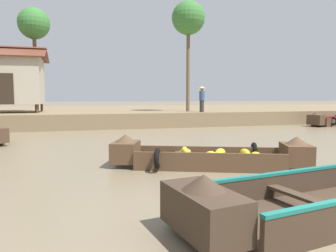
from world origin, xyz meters
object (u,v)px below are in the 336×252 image
(banana_boat, at_px, (209,156))
(palm_tree_near, at_px, (34,25))
(vendor_person, at_px, (202,98))
(palm_tree_mid, at_px, (188,19))
(stilt_house_mid_right, at_px, (11,79))
(fishing_skiff_distant, at_px, (335,120))

(banana_boat, bearing_deg, palm_tree_near, 111.58)
(banana_boat, relative_size, vendor_person, 3.05)
(banana_boat, xyz_separation_m, palm_tree_near, (-5.89, 14.89, 6.19))
(banana_boat, distance_m, palm_tree_mid, 15.06)
(palm_tree_near, bearing_deg, banana_boat, -68.42)
(stilt_house_mid_right, distance_m, palm_tree_mid, 11.98)
(stilt_house_mid_right, xyz_separation_m, vendor_person, (11.62, -2.73, -1.13))
(stilt_house_mid_right, height_order, vendor_person, stilt_house_mid_right)
(vendor_person, bearing_deg, stilt_house_mid_right, 166.78)
(fishing_skiff_distant, xyz_separation_m, palm_tree_mid, (-9.26, 3.23, 6.70))
(banana_boat, relative_size, fishing_skiff_distant, 1.03)
(fishing_skiff_distant, relative_size, palm_tree_near, 0.73)
(stilt_house_mid_right, height_order, palm_tree_near, palm_tree_near)
(banana_boat, relative_size, palm_tree_near, 0.76)
(banana_boat, bearing_deg, vendor_person, 68.99)
(stilt_house_mid_right, relative_size, palm_tree_near, 0.64)
(palm_tree_near, bearing_deg, fishing_skiff_distant, -15.34)
(stilt_house_mid_right, bearing_deg, banana_boat, -62.85)
(fishing_skiff_distant, height_order, stilt_house_mid_right, stilt_house_mid_right)
(banana_boat, height_order, fishing_skiff_distant, fishing_skiff_distant)
(vendor_person, bearing_deg, banana_boat, -111.01)
(palm_tree_near, distance_m, palm_tree_mid, 10.06)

